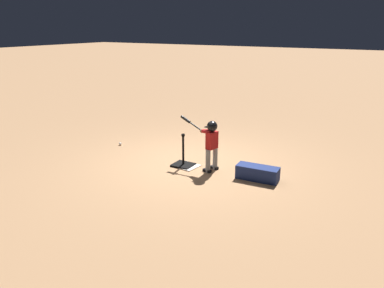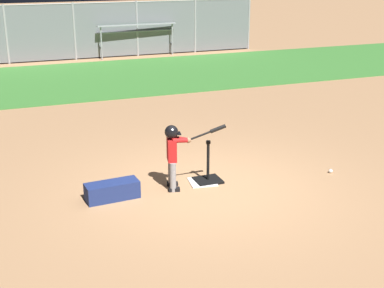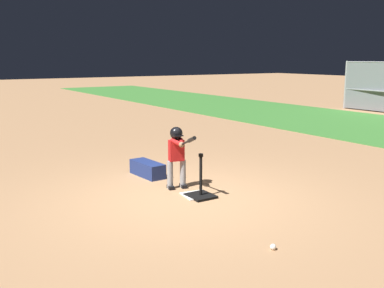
% 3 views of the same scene
% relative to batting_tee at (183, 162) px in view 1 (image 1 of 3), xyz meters
% --- Properties ---
extents(ground_plane, '(90.00, 90.00, 0.00)m').
position_rel_batting_tee_xyz_m(ground_plane, '(-0.08, -0.27, -0.10)').
color(ground_plane, '#AD7F56').
extents(home_plate, '(0.50, 0.50, 0.02)m').
position_rel_batting_tee_xyz_m(home_plate, '(-0.10, -0.01, -0.09)').
color(home_plate, white).
rests_on(home_plate, ground_plane).
extents(batting_tee, '(0.44, 0.40, 0.73)m').
position_rel_batting_tee_xyz_m(batting_tee, '(0.00, 0.00, 0.00)').
color(batting_tee, black).
rests_on(batting_tee, ground_plane).
extents(batter_child, '(0.99, 0.40, 1.09)m').
position_rel_batting_tee_xyz_m(batter_child, '(-0.63, -0.07, 0.59)').
color(batter_child, gray).
rests_on(batter_child, ground_plane).
extents(baseball, '(0.07, 0.07, 0.07)m').
position_rel_batting_tee_xyz_m(baseball, '(2.19, -0.43, -0.06)').
color(baseball, white).
rests_on(baseball, ground_plane).
extents(equipment_bag, '(0.86, 0.38, 0.28)m').
position_rel_batting_tee_xyz_m(equipment_bag, '(-1.68, -0.11, 0.04)').
color(equipment_bag, navy).
rests_on(equipment_bag, ground_plane).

